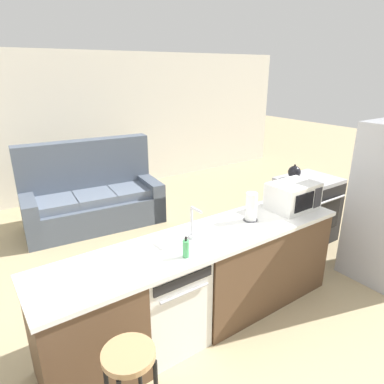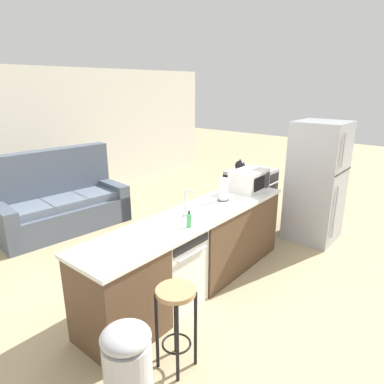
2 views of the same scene
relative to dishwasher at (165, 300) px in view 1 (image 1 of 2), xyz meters
The scene contains 12 objects.
ground_plane 0.49m from the dishwasher, ahead, with size 24.00×24.00×0.00m, color tan.
wall_back 4.33m from the dishwasher, 82.54° to the left, with size 10.00×0.06×2.60m.
kitchen_counter 0.49m from the dishwasher, ahead, with size 2.94×0.66×0.90m.
dishwasher is the anchor object (origin of this frame).
stove_range 2.66m from the dishwasher, 11.91° to the left, with size 0.76×0.68×0.90m.
microwave 1.69m from the dishwasher, ahead, with size 0.50×0.37×0.28m.
sink_faucet 0.69m from the dishwasher, ahead, with size 0.07×0.18×0.30m.
paper_towel_roll 1.17m from the dishwasher, ahead, with size 0.14×0.14×0.28m.
soap_bottle 0.59m from the dishwasher, 60.67° to the right, with size 0.06×0.06×0.18m.
kettle 2.59m from the dishwasher, 15.58° to the left, with size 0.21×0.17×0.19m.
bar_stool 0.91m from the dishwasher, 133.95° to the right, with size 0.32×0.32×0.74m.
couch 2.83m from the dishwasher, 82.82° to the left, with size 2.08×1.10×1.27m.
Camera 1 is at (-1.46, -2.13, 2.29)m, focal length 32.00 mm.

